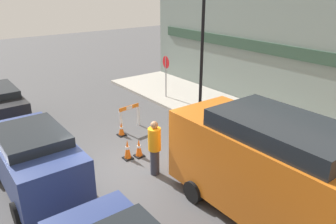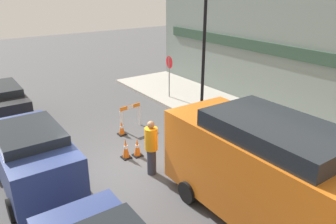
% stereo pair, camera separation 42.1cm
% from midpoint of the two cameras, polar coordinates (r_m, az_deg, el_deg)
% --- Properties ---
extents(ground_plane, '(60.00, 60.00, 0.00)m').
position_cam_midpoint_polar(ground_plane, '(10.28, -9.86, -10.67)').
color(ground_plane, '#4C4C4F').
extents(sidewalk_slab, '(18.00, 3.58, 0.13)m').
position_cam_midpoint_polar(sidewalk_slab, '(13.86, 13.75, -1.88)').
color(sidewalk_slab, '#ADA89E').
rests_on(sidewalk_slab, ground_plane).
extents(storefront_facade, '(18.00, 0.22, 5.50)m').
position_cam_midpoint_polar(storefront_facade, '(14.54, 19.47, 9.72)').
color(storefront_facade, gray).
rests_on(storefront_facade, ground_plane).
extents(streetlamp_post, '(0.44, 0.44, 5.70)m').
position_cam_midpoint_polar(streetlamp_post, '(13.17, 5.14, 14.21)').
color(streetlamp_post, black).
rests_on(streetlamp_post, sidewalk_slab).
extents(stop_sign, '(0.60, 0.09, 2.04)m').
position_cam_midpoint_polar(stop_sign, '(16.02, -1.12, 7.36)').
color(stop_sign, gray).
rests_on(stop_sign, sidewalk_slab).
extents(barricade_0, '(0.16, 0.96, 1.12)m').
position_cam_midpoint_polar(barricade_0, '(10.86, 2.18, -4.78)').
color(barricade_0, white).
rests_on(barricade_0, ground_plane).
extents(barricade_1, '(0.23, 0.95, 0.96)m').
position_cam_midpoint_polar(barricade_1, '(13.08, -7.64, -0.67)').
color(barricade_1, white).
rests_on(barricade_1, ground_plane).
extents(traffic_cone_0, '(0.30, 0.30, 0.54)m').
position_cam_midpoint_polar(traffic_cone_0, '(12.60, -9.08, -2.97)').
color(traffic_cone_0, black).
rests_on(traffic_cone_0, ground_plane).
extents(traffic_cone_1, '(0.30, 0.30, 0.64)m').
position_cam_midpoint_polar(traffic_cone_1, '(11.02, -6.19, -6.28)').
color(traffic_cone_1, black).
rests_on(traffic_cone_1, ground_plane).
extents(traffic_cone_2, '(0.30, 0.30, 0.70)m').
position_cam_midpoint_polar(traffic_cone_2, '(10.92, -8.17, -6.50)').
color(traffic_cone_2, black).
rests_on(traffic_cone_2, ground_plane).
extents(person_worker, '(0.54, 0.54, 1.73)m').
position_cam_midpoint_polar(person_worker, '(9.74, -3.60, -6.04)').
color(person_worker, '#33333D').
rests_on(person_worker, ground_plane).
extents(parked_car_1, '(3.96, 1.91, 1.78)m').
position_cam_midpoint_polar(parked_car_1, '(9.82, -23.38, -7.19)').
color(parked_car_1, navy).
rests_on(parked_car_1, ground_plane).
extents(work_van, '(5.60, 2.20, 2.68)m').
position_cam_midpoint_polar(work_van, '(7.94, 17.09, -9.60)').
color(work_van, '#D16619').
rests_on(work_van, ground_plane).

